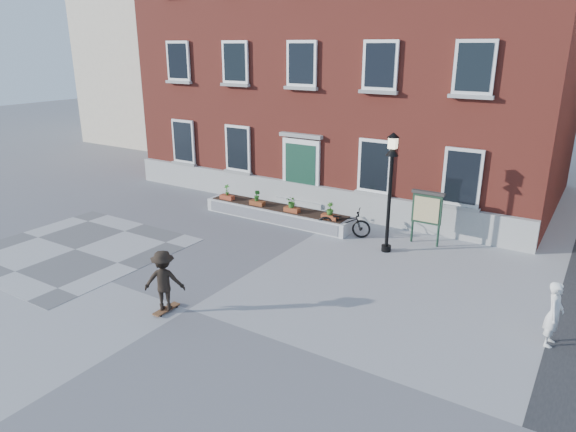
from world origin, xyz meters
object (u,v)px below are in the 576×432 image
Objects in this scene: bystander at (554,314)px; bicycle at (343,222)px; lamp_post at (391,176)px; notice_board at (427,209)px; skateboarder at (164,281)px.

bicycle is at bearing 64.71° from bystander.
bicycle is 0.49× the size of lamp_post.
lamp_post is (-5.27, 3.25, 1.77)m from bystander.
bystander is 0.82× the size of notice_board.
lamp_post reaches higher than notice_board.
bystander is at bearing 22.89° from skateboarder.
notice_board is 9.07m from skateboarder.
notice_board is (0.85, 1.29, -1.28)m from lamp_post.
notice_board reaches higher than skateboarder.
bystander is 0.39× the size of lamp_post.
skateboarder is (-3.20, -6.82, -1.68)m from lamp_post.
bystander is 9.19m from skateboarder.
lamp_post is at bearing -123.63° from notice_board.
lamp_post is 2.37× the size of skateboarder.
bystander reaches higher than bicycle.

